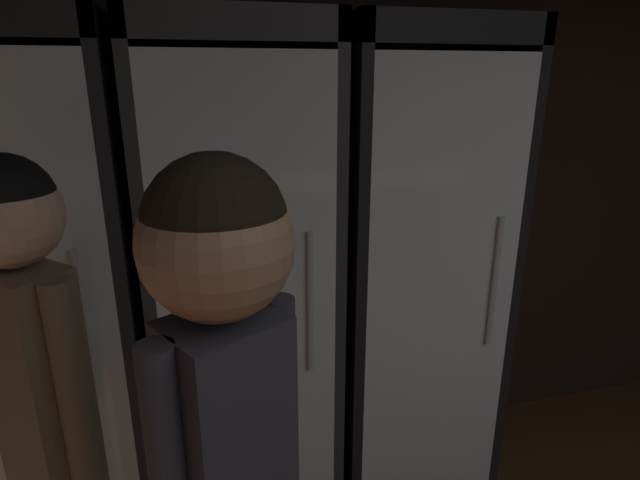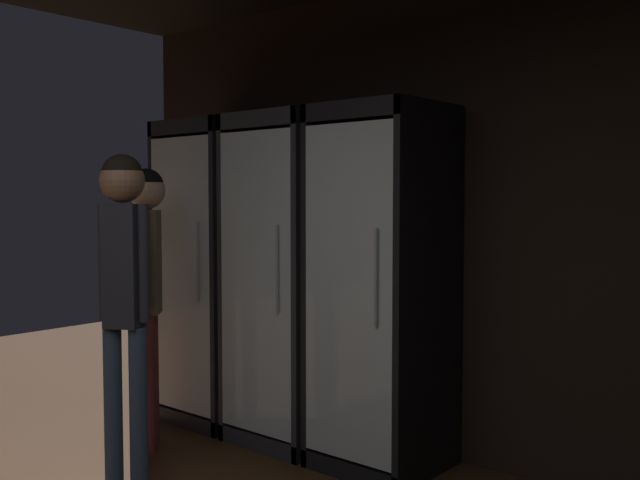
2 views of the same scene
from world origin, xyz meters
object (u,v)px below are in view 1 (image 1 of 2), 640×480
(cooler_far_left, at_px, (49,319))
(shopper_far, at_px, (44,404))
(cooler_left, at_px, (240,296))
(cooler_center, at_px, (401,280))

(cooler_far_left, bearing_deg, shopper_far, -77.68)
(cooler_far_left, height_order, cooler_left, same)
(cooler_far_left, distance_m, cooler_center, 1.39)
(cooler_left, relative_size, shopper_far, 1.20)
(cooler_far_left, height_order, shopper_far, cooler_far_left)
(cooler_left, height_order, shopper_far, cooler_left)
(cooler_left, xyz_separation_m, cooler_center, (0.69, 0.00, -0.01))
(cooler_center, bearing_deg, cooler_far_left, -179.91)
(cooler_far_left, xyz_separation_m, cooler_center, (1.39, 0.00, 0.01))
(cooler_far_left, bearing_deg, cooler_center, 0.09)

